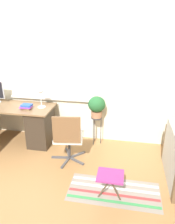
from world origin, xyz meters
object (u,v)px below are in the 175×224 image
plant_stand (96,121)px  folding_stool (110,178)px  desk_lamp (40,93)px  book_stack (26,107)px  office_chair_swivel (68,137)px  potted_plant (97,106)px

plant_stand → folding_stool: 1.51m
desk_lamp → folding_stool: 2.05m
book_stack → office_chair_swivel: bearing=-24.2°
office_chair_swivel → potted_plant: 0.85m
folding_stool → office_chair_swivel: bearing=136.0°
plant_stand → book_stack: bearing=-167.3°
book_stack → office_chair_swivel: (0.91, -0.41, -0.32)m
desk_lamp → book_stack: (-0.24, -0.13, -0.24)m
book_stack → plant_stand: 1.35m
book_stack → office_chair_swivel: 1.04m
office_chair_swivel → plant_stand: size_ratio=1.60×
desk_lamp → folding_stool: desk_lamp is taller
office_chair_swivel → potted_plant: bearing=-126.4°
folding_stool → plant_stand: bearing=105.6°
office_chair_swivel → potted_plant: potted_plant is taller
desk_lamp → plant_stand: 1.18m
book_stack → plant_stand: book_stack is taller
potted_plant → folding_stool: 1.57m
plant_stand → potted_plant: potted_plant is taller
plant_stand → potted_plant: size_ratio=1.40×
desk_lamp → office_chair_swivel: (0.66, -0.54, -0.55)m
potted_plant → office_chair_swivel: bearing=-118.1°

